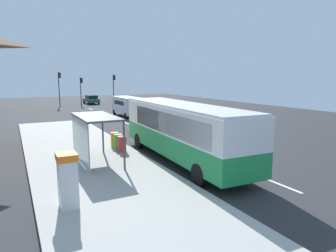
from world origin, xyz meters
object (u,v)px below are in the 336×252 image
sedan_near (91,99)px  traffic_light_median (81,87)px  traffic_light_near_side (114,85)px  ticket_machine (68,180)px  bus (182,129)px  bus_shelter (90,127)px  white_van (127,105)px  recycling_bin_red (122,144)px  recycling_bin_green (118,142)px  traffic_light_far_side (59,84)px  recycling_bin_orange (115,140)px

sedan_near → traffic_light_median: bearing=-142.4°
traffic_light_near_side → traffic_light_median: 5.35m
ticket_machine → traffic_light_median: bearing=77.6°
bus → bus_shelter: (-4.70, 1.35, 0.25)m
white_van → recycling_bin_red: size_ratio=5.51×
recycling_bin_green → bus_shelter: bus_shelter is taller
bus → traffic_light_near_side: bearing=78.3°
bus_shelter → white_van: bearing=64.7°
white_van → traffic_light_near_side: (3.30, 15.30, 1.99)m
sedan_near → ticket_machine: (-10.71, -41.67, 0.38)m
bus → traffic_light_far_side: (-1.39, 35.69, 1.72)m
bus → bus_shelter: size_ratio=2.77×
white_van → recycling_bin_red: bearing=-111.0°
recycling_bin_orange → traffic_light_median: (4.60, 32.19, 2.40)m
recycling_bin_red → bus_shelter: size_ratio=0.24×
recycling_bin_orange → traffic_light_far_side: size_ratio=0.18×
recycling_bin_red → recycling_bin_orange: bearing=90.0°
sedan_near → recycling_bin_orange: sedan_near is taller
recycling_bin_red → traffic_light_median: (4.60, 33.59, 2.40)m
traffic_light_median → recycling_bin_green: bearing=-98.0°
bus → recycling_bin_green: bearing=124.7°
traffic_light_median → traffic_light_far_side: bearing=-167.2°
bus → white_van: 19.99m
traffic_light_far_side → bus: bearing=-87.8°
recycling_bin_red → recycling_bin_orange: (0.00, 1.40, 0.00)m
white_van → bus_shelter: bearing=-115.3°
recycling_bin_red → traffic_light_median: traffic_light_median is taller
ticket_machine → bus_shelter: size_ratio=0.48×
traffic_light_median → sedan_near: bearing=37.6°
ticket_machine → recycling_bin_red: (4.21, 6.61, -0.52)m
white_van → traffic_light_near_side: traffic_light_near_side is taller
bus → recycling_bin_red: size_ratio=11.68×
white_van → ticket_machine: white_van is taller
recycling_bin_green → traffic_light_near_side: (9.70, 31.29, 2.68)m
white_van → recycling_bin_green: white_van is taller
recycling_bin_orange → traffic_light_near_side: 32.21m
sedan_near → traffic_light_near_side: 5.11m
traffic_light_near_side → recycling_bin_green: bearing=-107.2°
bus → bus_shelter: 4.90m
recycling_bin_green → traffic_light_near_side: traffic_light_near_side is taller
sedan_near → bus_shelter: bearing=-103.4°
traffic_light_far_side → recycling_bin_green: bearing=-92.0°
ticket_machine → traffic_light_median: traffic_light_median is taller
traffic_light_far_side → traffic_light_median: bearing=12.8°
traffic_light_median → ticket_machine: bearing=-102.4°
traffic_light_near_side → bus_shelter: (-11.91, -33.54, -1.24)m
sedan_near → bus_shelter: (-8.72, -36.60, 1.31)m
recycling_bin_red → traffic_light_far_side: bearing=88.1°
bus → traffic_light_near_side: size_ratio=2.21×
bus → white_van: (3.91, 19.59, -0.50)m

